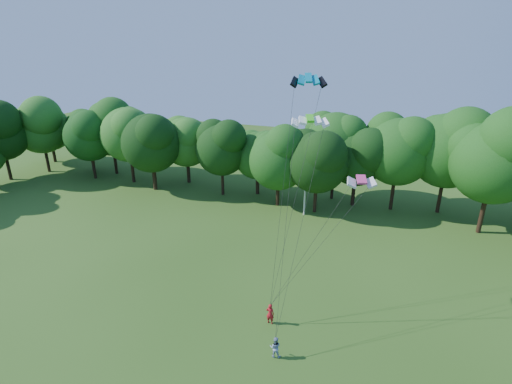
% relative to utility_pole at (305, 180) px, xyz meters
% --- Properties ---
extents(utility_pole, '(1.75, 0.40, 8.84)m').
position_rel_utility_pole_xyz_m(utility_pole, '(0.00, 0.00, 0.00)').
color(utility_pole, silver).
rests_on(utility_pole, ground).
extents(kite_flyer_left, '(0.64, 0.43, 1.74)m').
position_rel_utility_pole_xyz_m(kite_flyer_left, '(2.25, -20.58, -3.66)').
color(kite_flyer_left, '#B5171F').
rests_on(kite_flyer_left, ground).
extents(kite_flyer_right, '(0.86, 0.72, 1.60)m').
position_rel_utility_pole_xyz_m(kite_flyer_right, '(3.65, -23.75, -3.73)').
color(kite_flyer_right, '#8C9DC2').
rests_on(kite_flyer_right, ground).
extents(kite_teal, '(2.87, 1.90, 0.70)m').
position_rel_utility_pole_xyz_m(kite_teal, '(2.72, -13.12, 13.14)').
color(kite_teal, '#0582A2').
rests_on(kite_teal, ground).
extents(kite_green, '(2.92, 2.03, 0.43)m').
position_rel_utility_pole_xyz_m(kite_green, '(3.60, -15.98, 10.58)').
color(kite_green, '#3ECE1F').
rests_on(kite_green, ground).
extents(kite_pink, '(2.21, 1.50, 0.45)m').
position_rel_utility_pole_xyz_m(kite_pink, '(7.72, -16.86, 6.66)').
color(kite_pink, '#D93C82').
rests_on(kite_pink, ground).
extents(tree_back_west, '(8.12, 8.12, 11.81)m').
position_rel_utility_pole_xyz_m(tree_back_west, '(-33.82, 2.32, 2.85)').
color(tree_back_west, black).
rests_on(tree_back_west, ground).
extents(tree_back_center, '(8.21, 8.21, 11.95)m').
position_rel_utility_pole_xyz_m(tree_back_center, '(1.05, 1.31, 2.93)').
color(tree_back_center, '#332414').
rests_on(tree_back_center, ground).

